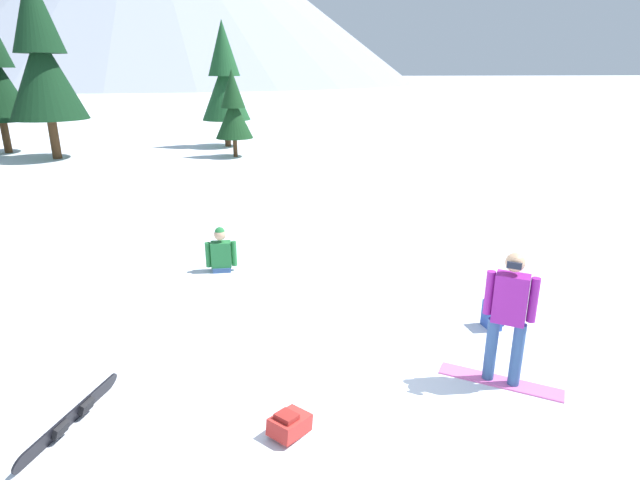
{
  "coord_description": "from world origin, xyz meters",
  "views": [
    {
      "loc": [
        -1.46,
        -5.52,
        3.92
      ],
      "look_at": [
        0.14,
        3.09,
        1.0
      ],
      "focal_mm": 28.61,
      "sensor_mm": 36.0,
      "label": 1
    }
  ],
  "objects": [
    {
      "name": "pine_tree_slender",
      "position": [
        -1.28,
        22.85,
        3.5
      ],
      "size": [
        2.54,
        2.54,
        6.41
      ],
      "color": "#472D19",
      "rests_on": "ground_plane"
    },
    {
      "name": "snowboarder_foreground",
      "position": [
        1.94,
        -0.26,
        0.97
      ],
      "size": [
        1.43,
        1.14,
        1.82
      ],
      "color": "pink",
      "rests_on": "ground_plane"
    },
    {
      "name": "backpack_red",
      "position": [
        -0.92,
        -0.75,
        0.14
      ],
      "size": [
        0.56,
        0.55,
        0.3
      ],
      "color": "red",
      "rests_on": "ground_plane"
    },
    {
      "name": "ground_plane",
      "position": [
        0.0,
        0.0,
        0.0
      ],
      "size": [
        800.0,
        800.0,
        0.0
      ],
      "primitive_type": "plane",
      "color": "silver"
    },
    {
      "name": "snowboarder_midground",
      "position": [
        -1.66,
        4.62,
        0.32
      ],
      "size": [
        0.63,
        1.77,
        0.94
      ],
      "color": "#335184",
      "rests_on": "ground_plane"
    },
    {
      "name": "loose_snowboard_near_right",
      "position": [
        -3.37,
        -0.18,
        0.13
      ],
      "size": [
        0.81,
        1.59,
        0.25
      ],
      "color": "black",
      "rests_on": "ground_plane"
    },
    {
      "name": "pine_tree_young",
      "position": [
        -9.22,
        20.21,
        4.45
      ],
      "size": [
        3.35,
        3.35,
        8.16
      ],
      "color": "#472D19",
      "rests_on": "ground_plane"
    },
    {
      "name": "pine_tree_short",
      "position": [
        -0.98,
        19.22,
        2.18
      ],
      "size": [
        1.75,
        1.75,
        4.0
      ],
      "color": "#472D19",
      "rests_on": "ground_plane"
    },
    {
      "name": "backpack_blue",
      "position": [
        2.58,
        1.17,
        0.21
      ],
      "size": [
        0.28,
        0.33,
        0.47
      ],
      "color": "#2D4C9E",
      "rests_on": "ground_plane"
    }
  ]
}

